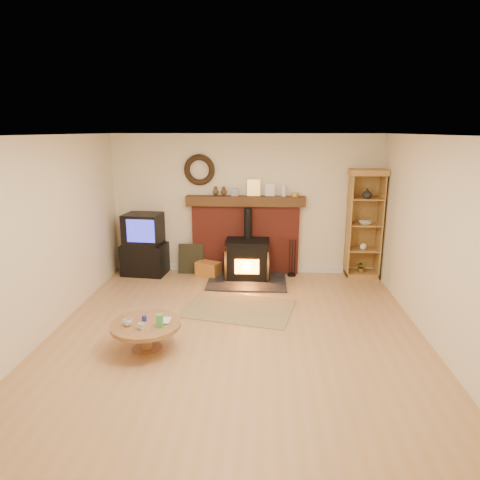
# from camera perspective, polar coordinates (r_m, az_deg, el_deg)

# --- Properties ---
(ground) EXTENTS (5.50, 5.50, 0.00)m
(ground) POSITION_cam_1_polar(r_m,az_deg,el_deg) (5.81, -0.53, -12.75)
(ground) COLOR #B9854D
(ground) RESTS_ON ground
(room_shell) EXTENTS (5.02, 5.52, 2.61)m
(room_shell) POSITION_cam_1_polar(r_m,az_deg,el_deg) (5.35, -0.70, 4.31)
(room_shell) COLOR beige
(room_shell) RESTS_ON ground
(chimney_breast) EXTENTS (2.20, 0.22, 1.78)m
(chimney_breast) POSITION_cam_1_polar(r_m,az_deg,el_deg) (8.05, 0.73, 1.12)
(chimney_breast) COLOR maroon
(chimney_breast) RESTS_ON ground
(wood_stove) EXTENTS (1.40, 1.00, 1.29)m
(wood_stove) POSITION_cam_1_polar(r_m,az_deg,el_deg) (7.79, 0.99, -2.75)
(wood_stove) COLOR black
(wood_stove) RESTS_ON ground
(area_rug) EXTENTS (1.81, 1.43, 0.01)m
(area_rug) POSITION_cam_1_polar(r_m,az_deg,el_deg) (6.64, -0.17, -9.09)
(area_rug) COLOR brown
(area_rug) RESTS_ON ground
(tv_unit) EXTENTS (0.85, 0.63, 1.16)m
(tv_unit) POSITION_cam_1_polar(r_m,az_deg,el_deg) (8.22, -12.65, -0.71)
(tv_unit) COLOR black
(tv_unit) RESTS_ON ground
(curio_cabinet) EXTENTS (0.64, 0.46, 1.99)m
(curio_cabinet) POSITION_cam_1_polar(r_m,az_deg,el_deg) (8.10, 16.19, 2.03)
(curio_cabinet) COLOR olive
(curio_cabinet) RESTS_ON ground
(firelog_box) EXTENTS (0.51, 0.43, 0.27)m
(firelog_box) POSITION_cam_1_polar(r_m,az_deg,el_deg) (8.04, -4.24, -3.89)
(firelog_box) COLOR #BEC90F
(firelog_box) RESTS_ON ground
(leaning_painting) EXTENTS (0.47, 0.13, 0.57)m
(leaning_painting) POSITION_cam_1_polar(r_m,az_deg,el_deg) (8.18, -6.56, -2.51)
(leaning_painting) COLOR black
(leaning_painting) RESTS_ON ground
(fire_tools) EXTENTS (0.16, 0.16, 0.70)m
(fire_tools) POSITION_cam_1_polar(r_m,az_deg,el_deg) (8.08, 6.93, -3.86)
(fire_tools) COLOR black
(fire_tools) RESTS_ON ground
(coffee_table) EXTENTS (0.86, 0.86, 0.53)m
(coffee_table) POSITION_cam_1_polar(r_m,az_deg,el_deg) (5.47, -12.43, -11.41)
(coffee_table) COLOR brown
(coffee_table) RESTS_ON ground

